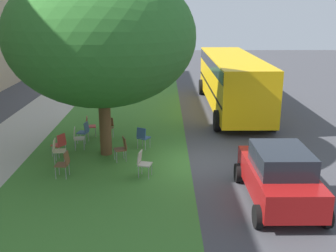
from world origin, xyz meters
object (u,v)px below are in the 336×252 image
object	(u,v)px
chair_4	(84,131)
chair_5	(143,162)
chair_2	(122,147)
chair_8	(64,162)
chair_0	(77,137)
parked_car	(279,175)
street_tree	(101,37)
chair_6	(89,125)
chair_7	(60,143)
chair_1	(108,126)
chair_3	(57,149)
school_bus	(232,78)
chair_9	(143,136)

from	to	relation	value
chair_4	chair_5	size ratio (longest dim) A/B	1.00
chair_2	chair_8	xyz separation A→B (m)	(-1.48, 1.74, 0.00)
chair_0	parked_car	xyz separation A→B (m)	(-4.57, -6.63, 0.32)
street_tree	chair_2	bearing A→B (deg)	-136.29
chair_5	chair_6	size ratio (longest dim) A/B	1.00
street_tree	chair_8	world-z (taller)	street_tree
chair_2	chair_6	size ratio (longest dim) A/B	1.00
street_tree	chair_7	world-z (taller)	street_tree
street_tree	chair_0	distance (m)	4.08
street_tree	chair_1	xyz separation A→B (m)	(2.03, 0.19, -3.86)
parked_car	chair_2	bearing A→B (deg)	55.12
chair_3	chair_6	xyz separation A→B (m)	(3.07, -0.59, 0.00)
chair_1	chair_7	xyz separation A→B (m)	(-2.29, 1.49, 0.00)
parked_car	school_bus	world-z (taller)	school_bus
chair_4	chair_5	xyz separation A→B (m)	(-3.50, -2.58, 0.00)
chair_6	chair_9	xyz separation A→B (m)	(-1.64, -2.38, 0.00)
chair_4	chair_8	xyz separation A→B (m)	(-3.53, -0.01, 0.00)
chair_3	chair_9	xyz separation A→B (m)	(1.44, -2.97, 0.00)
chair_5	school_bus	world-z (taller)	school_bus
chair_8	chair_9	xyz separation A→B (m)	(2.75, -2.43, 0.00)
chair_6	parked_car	bearing A→B (deg)	-133.96
chair_4	chair_9	xyz separation A→B (m)	(-0.77, -2.44, 0.00)
chair_0	chair_6	size ratio (longest dim) A/B	1.00
chair_2	chair_9	world-z (taller)	same
chair_5	chair_6	bearing A→B (deg)	30.08
chair_1	parked_car	distance (m)	8.27
street_tree	chair_0	bearing A→B (deg)	65.41
chair_1	chair_5	world-z (taller)	same
chair_1	school_bus	distance (m)	7.88
chair_3	parked_car	xyz separation A→B (m)	(-3.15, -7.04, 0.32)
chair_6	chair_7	size ratio (longest dim) A/B	1.00
chair_9	chair_1	bearing A→B (deg)	46.63
chair_7	parked_car	distance (m)	8.06
parked_car	chair_6	bearing A→B (deg)	46.04
chair_4	chair_7	bearing A→B (deg)	159.13
street_tree	chair_0	world-z (taller)	street_tree
chair_5	chair_2	bearing A→B (deg)	29.72
chair_1	chair_4	bearing A→B (deg)	128.19
chair_2	chair_9	distance (m)	1.44
chair_9	chair_2	bearing A→B (deg)	151.66
chair_7	parked_car	size ratio (longest dim) A/B	0.24
chair_2	chair_3	bearing A→B (deg)	94.13
chair_2	street_tree	bearing A→B (deg)	43.71
chair_7	street_tree	bearing A→B (deg)	-81.31
chair_1	chair_3	bearing A→B (deg)	153.93
chair_8	street_tree	bearing A→B (deg)	-25.91
street_tree	chair_5	bearing A→B (deg)	-145.12
chair_2	chair_4	bearing A→B (deg)	40.59
chair_8	chair_9	bearing A→B (deg)	-41.41
chair_1	chair_3	xyz separation A→B (m)	(-2.90, 1.42, 0.00)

